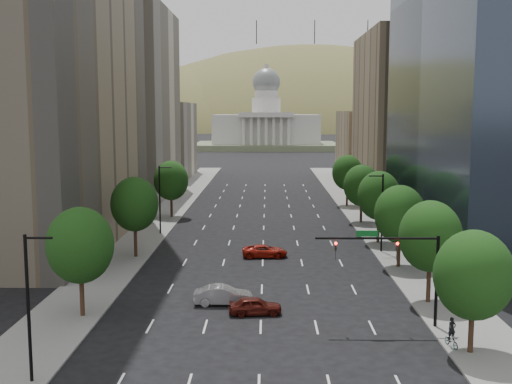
# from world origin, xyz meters

# --- Properties ---
(sidewalk_left) EXTENTS (6.00, 200.00, 0.15)m
(sidewalk_left) POSITION_xyz_m (-15.50, 60.00, 0.07)
(sidewalk_left) COLOR slate
(sidewalk_left) RESTS_ON ground
(sidewalk_right) EXTENTS (6.00, 200.00, 0.15)m
(sidewalk_right) POSITION_xyz_m (15.50, 60.00, 0.07)
(sidewalk_right) COLOR slate
(sidewalk_right) RESTS_ON ground
(midrise_cream_left) EXTENTS (14.00, 30.00, 35.00)m
(midrise_cream_left) POSITION_xyz_m (-25.00, 103.00, 17.50)
(midrise_cream_left) COLOR beige
(midrise_cream_left) RESTS_ON ground
(filler_left) EXTENTS (14.00, 26.00, 18.00)m
(filler_left) POSITION_xyz_m (-25.00, 136.00, 9.00)
(filler_left) COLOR beige
(filler_left) RESTS_ON ground
(parking_tan_right) EXTENTS (14.00, 30.00, 30.00)m
(parking_tan_right) POSITION_xyz_m (25.00, 100.00, 15.00)
(parking_tan_right) COLOR #8C7759
(parking_tan_right) RESTS_ON ground
(filler_right) EXTENTS (14.00, 26.00, 16.00)m
(filler_right) POSITION_xyz_m (25.00, 133.00, 8.00)
(filler_right) COLOR #8C7759
(filler_right) RESTS_ON ground
(tree_right_0) EXTENTS (5.20, 5.20, 8.39)m
(tree_right_0) POSITION_xyz_m (14.00, 25.00, 5.39)
(tree_right_0) COLOR #382316
(tree_right_0) RESTS_ON ground
(tree_right_1) EXTENTS (5.20, 5.20, 8.75)m
(tree_right_1) POSITION_xyz_m (14.00, 36.00, 5.75)
(tree_right_1) COLOR #382316
(tree_right_1) RESTS_ON ground
(tree_right_2) EXTENTS (5.20, 5.20, 8.61)m
(tree_right_2) POSITION_xyz_m (14.00, 48.00, 5.60)
(tree_right_2) COLOR #382316
(tree_right_2) RESTS_ON ground
(tree_right_3) EXTENTS (5.20, 5.20, 8.89)m
(tree_right_3) POSITION_xyz_m (14.00, 60.00, 5.89)
(tree_right_3) COLOR #382316
(tree_right_3) RESTS_ON ground
(tree_right_4) EXTENTS (5.20, 5.20, 8.46)m
(tree_right_4) POSITION_xyz_m (14.00, 74.00, 5.46)
(tree_right_4) COLOR #382316
(tree_right_4) RESTS_ON ground
(tree_right_5) EXTENTS (5.20, 5.20, 8.75)m
(tree_right_5) POSITION_xyz_m (14.00, 90.00, 5.75)
(tree_right_5) COLOR #382316
(tree_right_5) RESTS_ON ground
(tree_left_0) EXTENTS (5.20, 5.20, 8.75)m
(tree_left_0) POSITION_xyz_m (-14.00, 32.00, 5.75)
(tree_left_0) COLOR #382316
(tree_left_0) RESTS_ON ground
(tree_left_1) EXTENTS (5.20, 5.20, 8.97)m
(tree_left_1) POSITION_xyz_m (-14.00, 52.00, 5.96)
(tree_left_1) COLOR #382316
(tree_left_1) RESTS_ON ground
(tree_left_2) EXTENTS (5.20, 5.20, 8.68)m
(tree_left_2) POSITION_xyz_m (-14.00, 78.00, 5.68)
(tree_left_2) COLOR #382316
(tree_left_2) RESTS_ON ground
(streetlight_rn) EXTENTS (1.70, 0.20, 9.00)m
(streetlight_rn) POSITION_xyz_m (13.44, 55.00, 4.84)
(streetlight_rn) COLOR black
(streetlight_rn) RESTS_ON ground
(streetlight_ls) EXTENTS (1.70, 0.20, 9.00)m
(streetlight_ls) POSITION_xyz_m (-13.44, 20.00, 4.84)
(streetlight_ls) COLOR black
(streetlight_ls) RESTS_ON ground
(streetlight_ln) EXTENTS (1.70, 0.20, 9.00)m
(streetlight_ln) POSITION_xyz_m (-13.44, 65.00, 4.84)
(streetlight_ln) COLOR black
(streetlight_ln) RESTS_ON ground
(traffic_signal) EXTENTS (9.12, 0.40, 7.38)m
(traffic_signal) POSITION_xyz_m (10.53, 30.00, 5.17)
(traffic_signal) COLOR black
(traffic_signal) RESTS_ON ground
(capitol) EXTENTS (60.00, 40.00, 35.20)m
(capitol) POSITION_xyz_m (0.00, 249.71, 8.58)
(capitol) COLOR #596647
(capitol) RESTS_ON ground
(foothills) EXTENTS (720.00, 413.00, 263.00)m
(foothills) POSITION_xyz_m (34.67, 599.39, -37.78)
(foothills) COLOR olive
(foothills) RESTS_ON ground
(car_maroon) EXTENTS (4.37, 2.14, 1.43)m
(car_maroon) POSITION_xyz_m (-0.47, 32.87, 0.72)
(car_maroon) COLOR #44100B
(car_maroon) RESTS_ON ground
(car_silver) EXTENTS (4.93, 1.89, 1.60)m
(car_silver) POSITION_xyz_m (-3.19, 35.42, 0.80)
(car_silver) COLOR gray
(car_silver) RESTS_ON ground
(car_red_far) EXTENTS (5.12, 2.61, 1.38)m
(car_red_far) POSITION_xyz_m (0.21, 52.53, 0.69)
(car_red_far) COLOR maroon
(car_red_far) RESTS_ON ground
(cyclist) EXTENTS (0.94, 1.65, 2.07)m
(cyclist) POSITION_xyz_m (13.00, 25.85, 0.84)
(cyclist) COLOR black
(cyclist) RESTS_ON sidewalk_right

